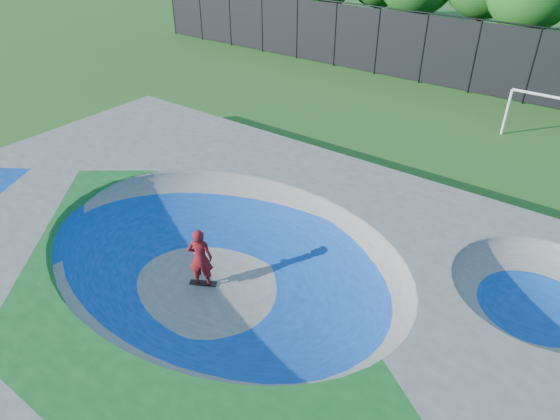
{
  "coord_description": "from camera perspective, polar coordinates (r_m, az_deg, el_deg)",
  "views": [
    {
      "loc": [
        7.81,
        -7.86,
        9.64
      ],
      "look_at": [
        -0.19,
        3.0,
        1.1
      ],
      "focal_mm": 32.0,
      "sensor_mm": 36.0,
      "label": 1
    }
  ],
  "objects": [
    {
      "name": "skateboard",
      "position": [
        14.91,
        -8.79,
        -8.28
      ],
      "size": [
        0.78,
        0.58,
        0.05
      ],
      "primitive_type": "cube",
      "rotation": [
        0.0,
        0.0,
        0.53
      ],
      "color": "black",
      "rests_on": "ground"
    },
    {
      "name": "skater",
      "position": [
        14.33,
        -9.09,
        -5.45
      ],
      "size": [
        0.83,
        0.76,
        1.91
      ],
      "primitive_type": "imported",
      "rotation": [
        0.0,
        0.0,
        3.71
      ],
      "color": "red",
      "rests_on": "ground"
    },
    {
      "name": "skate_deck",
      "position": [
        14.21,
        -6.62,
        -6.66
      ],
      "size": [
        22.0,
        14.0,
        1.5
      ],
      "primitive_type": "cube",
      "color": "gray",
      "rests_on": "ground"
    },
    {
      "name": "ground",
      "position": [
        14.69,
        -6.43,
        -8.94
      ],
      "size": [
        120.0,
        120.0,
        0.0
      ],
      "primitive_type": "plane",
      "color": "#255718",
      "rests_on": "ground"
    },
    {
      "name": "soccer_goal",
      "position": [
        25.49,
        28.22,
        10.02
      ],
      "size": [
        3.38,
        0.12,
        2.23
      ],
      "color": "white",
      "rests_on": "ground"
    },
    {
      "name": "fence",
      "position": [
        30.84,
        21.43,
        16.08
      ],
      "size": [
        48.09,
        0.09,
        4.04
      ],
      "color": "black",
      "rests_on": "ground"
    }
  ]
}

